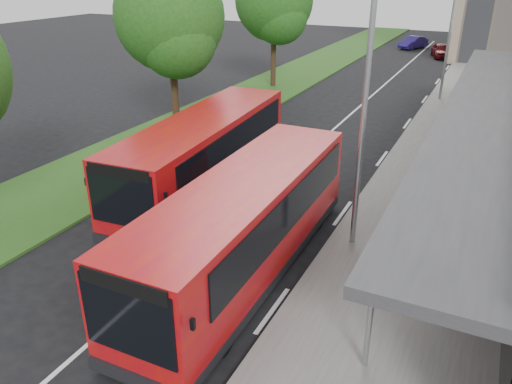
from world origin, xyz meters
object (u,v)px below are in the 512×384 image
at_px(bollard, 447,113).
at_px(car_far, 413,43).
at_px(lamp_post_far, 450,23).
at_px(lamp_post_near, 363,94).
at_px(tree_far, 274,6).
at_px(litter_bin, 436,154).
at_px(bus_second, 205,155).
at_px(car_near, 442,50).
at_px(bus_main, 245,225).
at_px(tree_mid, 170,24).

height_order(bollard, car_far, car_far).
distance_m(lamp_post_far, car_far, 22.48).
bearing_deg(car_far, lamp_post_near, -59.72).
height_order(tree_far, litter_bin, tree_far).
bearing_deg(bollard, bus_second, -118.68).
distance_m(bus_second, bollard, 15.02).
distance_m(lamp_post_near, car_near, 37.32).
bearing_deg(litter_bin, car_far, 101.42).
height_order(bus_second, car_near, bus_second).
bearing_deg(bus_main, lamp_post_near, 49.54).
xyz_separation_m(lamp_post_far, bus_main, (-2.24, -22.68, -3.27)).
xyz_separation_m(tree_far, bus_second, (5.03, -17.53, -3.90)).
height_order(tree_mid, bus_main, tree_mid).
relative_size(lamp_post_near, bus_second, 0.77).
height_order(bus_main, car_far, bus_main).
bearing_deg(tree_far, lamp_post_near, -59.71).
height_order(litter_bin, bollard, bollard).
height_order(lamp_post_near, bus_second, lamp_post_near).
relative_size(lamp_post_far, car_far, 2.18).
bearing_deg(litter_bin, tree_far, 138.43).
bearing_deg(tree_far, tree_mid, -90.00).
distance_m(lamp_post_far, bollard, 6.79).
xyz_separation_m(lamp_post_far, car_near, (-2.02, 17.04, -4.07)).
xyz_separation_m(lamp_post_far, bollard, (1.10, -5.32, -4.07)).
relative_size(tree_mid, bus_second, 0.80).
bearing_deg(bollard, litter_bin, -87.21).
distance_m(bollard, car_near, 22.58).
height_order(tree_far, car_near, tree_far).
bearing_deg(bus_main, car_far, 93.45).
xyz_separation_m(tree_mid, car_far, (5.79, 34.40, -4.76)).
bearing_deg(lamp_post_far, bollard, -78.27).
xyz_separation_m(bus_main, car_far, (-3.10, 44.13, -0.84)).
xyz_separation_m(litter_bin, car_far, (-6.78, 33.54, 0.01)).
bearing_deg(car_near, car_far, 110.88).
height_order(bus_main, litter_bin, bus_main).
xyz_separation_m(tree_far, lamp_post_near, (11.13, -19.05, -0.67)).
height_order(bollard, car_near, car_near).
bearing_deg(tree_far, bus_second, -73.98).
height_order(tree_mid, bollard, tree_mid).
distance_m(tree_mid, litter_bin, 13.46).
height_order(lamp_post_near, bus_main, lamp_post_near).
height_order(bus_main, bus_second, bus_second).
relative_size(bus_main, car_near, 2.65).
bearing_deg(lamp_post_far, lamp_post_near, -90.00).
xyz_separation_m(bus_second, car_far, (0.75, 39.93, -0.88)).
bearing_deg(bus_main, tree_far, 111.67).
distance_m(lamp_post_far, litter_bin, 12.85).
bearing_deg(car_near, bollard, -98.15).
xyz_separation_m(bollard, car_near, (-3.12, 22.36, -0.00)).
relative_size(tree_mid, tree_far, 1.00).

